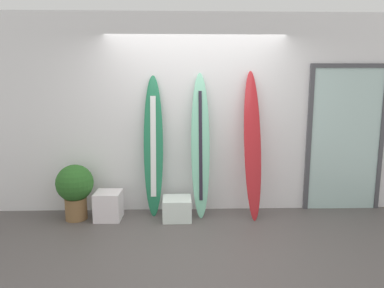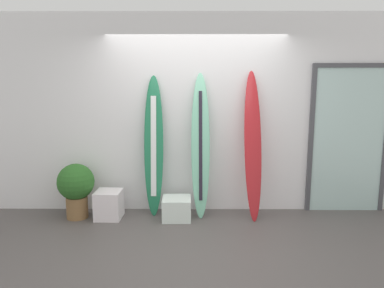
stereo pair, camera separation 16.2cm
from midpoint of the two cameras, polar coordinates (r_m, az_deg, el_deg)
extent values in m
cube|color=#544E4C|center=(4.11, 1.96, -16.74)|extent=(8.00, 8.00, 0.04)
cube|color=white|center=(5.00, 1.62, 4.96)|extent=(7.20, 0.20, 2.80)
ellipsoid|color=#21744D|center=(4.81, -5.39, -0.37)|extent=(0.27, 0.29, 1.95)
cube|color=white|center=(4.78, -5.42, -0.38)|extent=(0.08, 0.18, 1.38)
ellipsoid|color=#7ECEAA|center=(4.73, 2.40, -0.27)|extent=(0.26, 0.40, 1.99)
cube|color=#231D2B|center=(4.70, 2.41, -0.27)|extent=(0.05, 0.26, 1.47)
cone|color=black|center=(4.85, 2.37, -10.04)|extent=(0.07, 0.09, 0.11)
ellipsoid|color=#B52026|center=(4.75, 10.99, -0.22)|extent=(0.26, 0.51, 2.01)
cube|color=white|center=(4.92, -12.65, -9.74)|extent=(0.36, 0.36, 0.38)
cube|color=white|center=(4.80, -1.55, -10.59)|extent=(0.39, 0.39, 0.30)
cube|color=silver|center=(5.43, 25.16, 0.44)|extent=(1.00, 0.02, 2.05)
cube|color=#47474C|center=(5.22, 19.87, 0.46)|extent=(0.06, 0.06, 2.05)
cube|color=#47474C|center=(5.38, 25.96, 11.61)|extent=(1.12, 0.06, 0.06)
cylinder|color=olive|center=(5.06, -17.56, -9.92)|extent=(0.29, 0.29, 0.30)
sphere|color=#2B6224|center=(4.96, -17.77, -5.98)|extent=(0.50, 0.50, 0.50)
camera|label=1|loc=(0.08, -89.01, 0.16)|focal=32.27mm
camera|label=2|loc=(0.08, 90.99, -0.16)|focal=32.27mm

